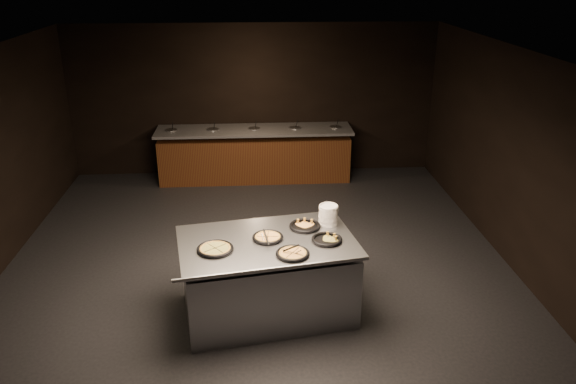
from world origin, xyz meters
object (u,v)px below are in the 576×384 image
at_px(pan_veggie_whole, 215,249).
at_px(serving_counter, 268,279).
at_px(plate_stack, 328,215).
at_px(pan_cheese_whole, 268,237).

bearing_deg(pan_veggie_whole, serving_counter, 18.69).
relative_size(serving_counter, plate_stack, 9.05).
bearing_deg(serving_counter, plate_stack, 17.86).
xyz_separation_m(plate_stack, pan_veggie_whole, (-1.34, -0.59, -0.10)).
height_order(serving_counter, pan_veggie_whole, pan_veggie_whole).
height_order(plate_stack, pan_veggie_whole, plate_stack).
height_order(serving_counter, plate_stack, plate_stack).
distance_m(plate_stack, pan_cheese_whole, 0.83).
relative_size(plate_stack, pan_cheese_whole, 0.67).
height_order(serving_counter, pan_cheese_whole, pan_cheese_whole).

